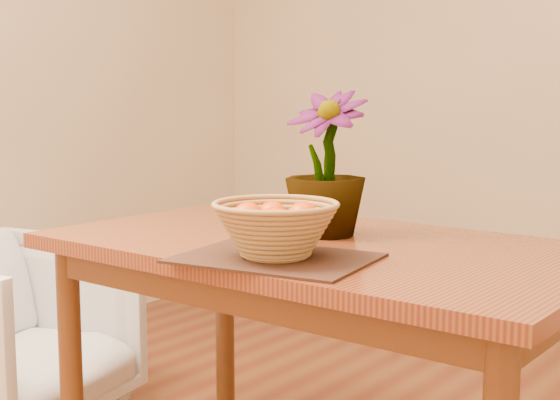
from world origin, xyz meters
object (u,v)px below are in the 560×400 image
Objects in this scene: wicker_basket at (276,231)px; armchair at (9,324)px; potted_plant at (326,163)px; table at (320,274)px.

wicker_basket is 1.33m from armchair.
wicker_basket is 0.36m from potted_plant.
wicker_basket is at bearing -106.40° from armchair.
wicker_basket is (0.06, -0.25, 0.15)m from table.
potted_plant is at bearing 105.25° from wicker_basket.
potted_plant is at bearing 114.66° from table.
table is 0.29m from potted_plant.
table is 0.30m from wicker_basket.
wicker_basket reaches higher than table.
wicker_basket reaches higher than armchair.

